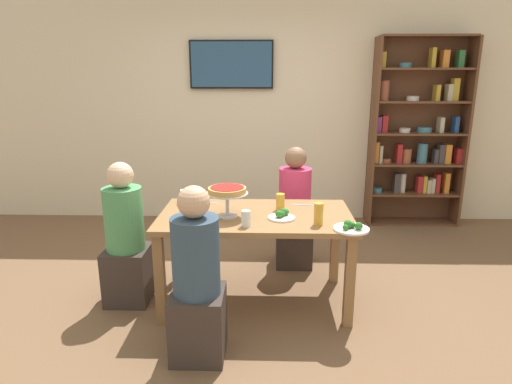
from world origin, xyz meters
name	(u,v)px	position (x,y,z in m)	size (l,w,h in m)	color
ground_plane	(256,300)	(0.00, 0.00, 0.00)	(12.00, 12.00, 0.00)	brown
rear_partition	(261,107)	(0.00, 2.20, 1.40)	(8.00, 0.12, 2.80)	beige
dining_table	(256,226)	(0.00, 0.00, 0.64)	(1.49, 0.83, 0.74)	olive
bookshelf	(418,134)	(1.87, 2.01, 1.10)	(1.10, 0.30, 2.21)	brown
television	(231,65)	(-0.35, 2.11, 1.90)	(0.98, 0.05, 0.55)	black
diner_head_west	(126,244)	(-1.03, -0.03, 0.49)	(0.34, 0.34, 1.15)	#382D28
diner_near_left	(197,287)	(-0.35, -0.72, 0.49)	(0.34, 0.34, 1.15)	#382D28
diner_far_right	(294,216)	(0.35, 0.72, 0.49)	(0.34, 0.34, 1.15)	#382D28
deep_dish_pizza_stand	(227,192)	(-0.21, -0.07, 0.93)	(0.32, 0.32, 0.23)	silver
salad_plate_near_diner	(282,215)	(0.20, -0.10, 0.76)	(0.21, 0.21, 0.07)	white
salad_plate_far_diner	(351,228)	(0.68, -0.34, 0.76)	(0.25, 0.25, 0.07)	white
beer_glass_amber_tall	(319,214)	(0.46, -0.24, 0.82)	(0.07, 0.07, 0.16)	gold
beer_glass_amber_short	(280,202)	(0.19, 0.11, 0.81)	(0.07, 0.07, 0.13)	gold
water_glass_clear_near	(195,214)	(-0.44, -0.19, 0.80)	(0.07, 0.07, 0.11)	white
water_glass_clear_far	(246,219)	(-0.06, -0.28, 0.80)	(0.07, 0.07, 0.12)	white
water_glass_clear_spare	(185,196)	(-0.61, 0.28, 0.80)	(0.07, 0.07, 0.11)	white
cutlery_fork_near	(208,203)	(-0.41, 0.28, 0.74)	(0.18, 0.02, 0.01)	silver
cutlery_knife_near	(303,205)	(0.39, 0.24, 0.74)	(0.18, 0.02, 0.01)	silver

